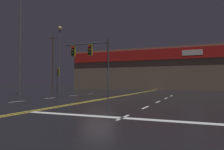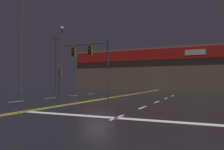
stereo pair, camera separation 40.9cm
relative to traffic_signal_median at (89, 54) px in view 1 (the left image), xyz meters
name	(u,v)px [view 1 (the left image)]	position (x,y,z in m)	size (l,w,h in m)	color
ground_plane	(98,100)	(1.66, -1.55, -3.78)	(200.00, 200.00, 0.00)	black
road_markings	(101,102)	(2.48, -2.87, -3.78)	(13.61, 60.00, 0.01)	gold
traffic_signal_median	(89,54)	(0.00, 0.00, 0.00)	(4.35, 0.36, 4.98)	#38383D
traffic_signal_corner_northwest	(58,75)	(-9.01, 7.72, -1.39)	(0.42, 0.36, 3.26)	#38383D
streetlight_near_left	(60,50)	(-11.35, 11.35, 2.60)	(0.56, 0.56, 10.08)	#59595E
streetlight_median_approach	(20,26)	(-9.15, 1.21, 3.73)	(0.56, 0.56, 12.19)	#59595E
building_backdrop	(161,70)	(1.66, 26.72, 0.03)	(34.07, 10.23, 7.60)	#7A6651
utility_pole_row	(149,57)	(0.35, 21.64, 2.00)	(45.29, 0.26, 11.44)	#4C3828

